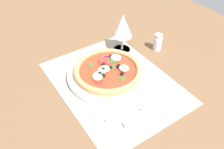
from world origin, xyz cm
name	(u,v)px	position (x,y,z in cm)	size (l,w,h in cm)	color
ground_plane	(114,85)	(0.00, 0.00, -1.20)	(190.00, 140.00, 2.40)	brown
placemat	(114,82)	(0.00, 0.00, 0.20)	(45.95, 34.69, 0.40)	gray
plate	(108,74)	(-3.73, -0.08, 1.13)	(27.36, 27.36, 1.46)	white
pizza	(108,70)	(-3.76, -0.03, 2.97)	(22.88, 22.88, 2.69)	tan
fork	(136,109)	(13.31, -1.13, 0.62)	(3.94, 18.04, 0.44)	silver
knife	(154,112)	(17.12, 2.48, 0.65)	(3.40, 20.07, 0.62)	silver
wine_glass	(123,26)	(-13.95, 13.21, 10.33)	(7.20, 7.20, 14.90)	silver
pepper_shaker	(158,42)	(-6.58, 24.77, 3.25)	(3.20, 3.20, 6.70)	silver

